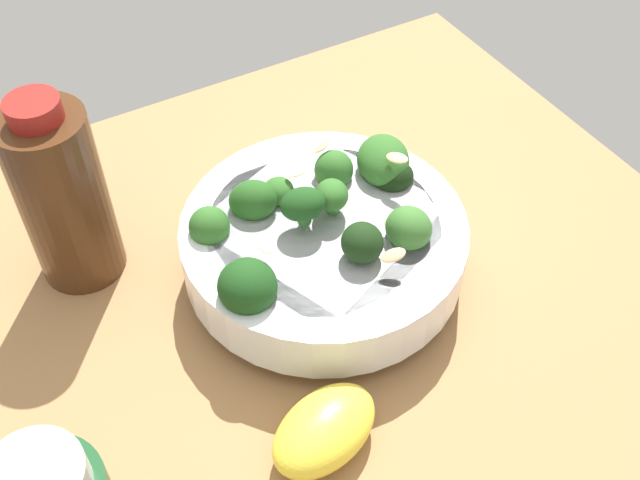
% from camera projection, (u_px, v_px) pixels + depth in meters
% --- Properties ---
extents(ground_plane, '(0.61, 0.61, 0.04)m').
position_uv_depth(ground_plane, '(344.00, 314.00, 0.61)').
color(ground_plane, '#996D42').
extents(bowl_of_broccoli, '(0.22, 0.22, 0.09)m').
position_uv_depth(bowl_of_broccoli, '(320.00, 241.00, 0.58)').
color(bowl_of_broccoli, white).
rests_on(bowl_of_broccoli, ground_plane).
extents(lemon_wedge, '(0.07, 0.09, 0.04)m').
position_uv_depth(lemon_wedge, '(324.00, 430.00, 0.50)').
color(lemon_wedge, yellow).
rests_on(lemon_wedge, ground_plane).
extents(bottle_short, '(0.06, 0.06, 0.16)m').
position_uv_depth(bottle_short, '(63.00, 196.00, 0.56)').
color(bottle_short, '#472814').
rests_on(bottle_short, ground_plane).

